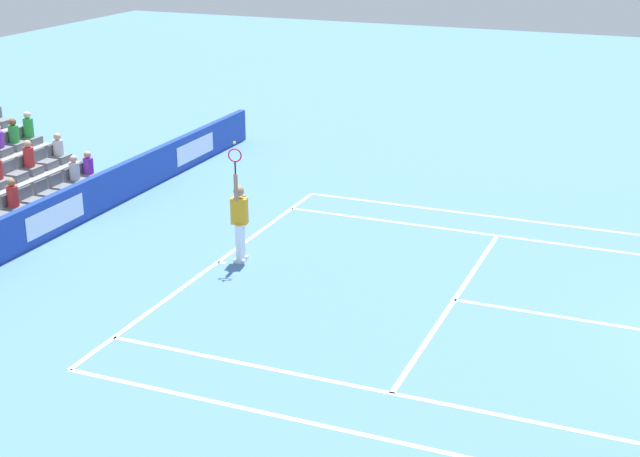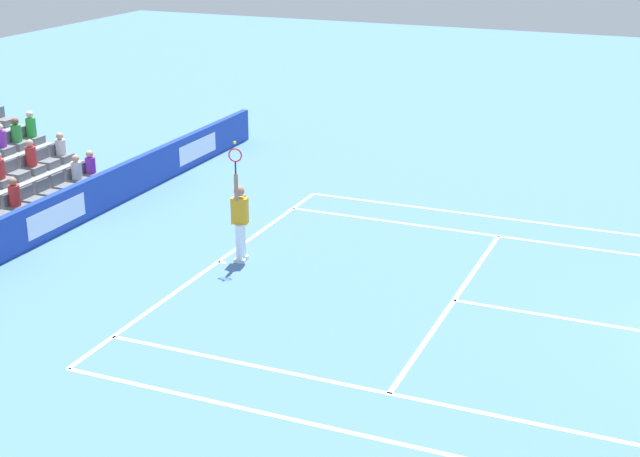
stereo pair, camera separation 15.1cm
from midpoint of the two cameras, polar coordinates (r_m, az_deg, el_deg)
The scene contains 10 objects.
line_baseline at distance 21.31m, azimuth -6.02°, elevation -2.02°, with size 10.97×0.10×0.01m, color white.
line_service at distance 19.44m, azimuth 8.39°, elevation -4.35°, with size 8.23×0.10×0.01m, color white.
line_centre_service at distance 19.01m, azimuth 17.78°, elevation -5.72°, with size 0.10×6.40×0.01m, color white.
line_singles_sideline_left at distance 15.79m, azimuth 6.10°, elevation -10.29°, with size 0.10×11.89×0.01m, color white.
line_singles_sideline_right at distance 23.10m, azimuth 12.10°, elevation -0.61°, with size 0.10×11.89×0.01m, color white.
line_doubles_sideline_left at distance 14.66m, azimuth 4.50°, elevation -12.80°, with size 0.10×11.89×0.01m, color white.
line_doubles_sideline_right at distance 24.37m, azimuth 12.74°, elevation 0.43°, with size 0.10×11.89×0.01m, color white.
line_centre_mark at distance 21.27m, azimuth -5.78°, elevation -2.06°, with size 0.10×0.20×0.01m, color white.
sponsor_barrier at distance 23.54m, azimuth -15.76°, elevation 0.77°, with size 20.43×0.22×1.02m.
tennis_player at distance 20.98m, azimuth -4.69°, elevation 0.55°, with size 0.53×0.40×2.85m.
Camera 2 is at (17.24, -2.14, 7.90)m, focal length 52.52 mm.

